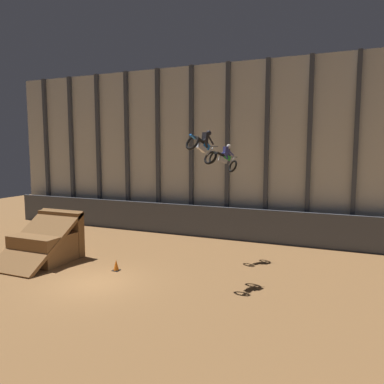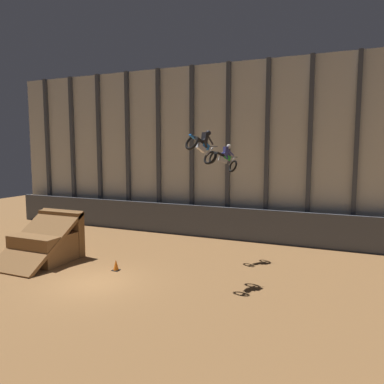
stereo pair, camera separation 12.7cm
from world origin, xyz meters
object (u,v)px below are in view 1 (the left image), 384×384
object	(u,v)px
rider_bike_right_air	(203,146)
rider_bike_left_air	(224,158)
dirt_ramp	(48,243)
traffic_cone_near_ramp	(116,265)

from	to	relation	value
rider_bike_right_air	rider_bike_left_air	bearing A→B (deg)	115.93
rider_bike_left_air	rider_bike_right_air	world-z (taller)	rider_bike_right_air
dirt_ramp	rider_bike_right_air	world-z (taller)	rider_bike_right_air
rider_bike_left_air	traffic_cone_near_ramp	size ratio (longest dim) A/B	2.99
dirt_ramp	rider_bike_left_air	world-z (taller)	rider_bike_left_air
dirt_ramp	rider_bike_left_air	xyz separation A→B (m)	(8.96, 4.41, 4.79)
dirt_ramp	rider_bike_left_air	size ratio (longest dim) A/B	2.45
rider_bike_left_air	rider_bike_right_air	distance (m)	3.99
rider_bike_right_air	traffic_cone_near_ramp	xyz separation A→B (m)	(-4.56, -0.61, -6.12)
dirt_ramp	rider_bike_right_air	size ratio (longest dim) A/B	2.32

